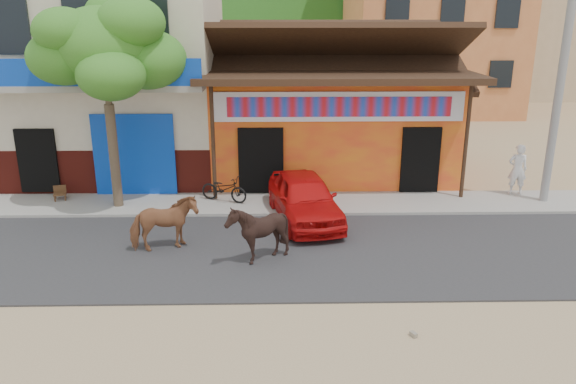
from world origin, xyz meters
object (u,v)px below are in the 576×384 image
(cow_dark, at_px, (258,232))
(cafe_chair_left, at_px, (59,187))
(cow_tan, at_px, (164,224))
(pedestrian, at_px, (517,169))
(utility_pole, at_px, (563,66))
(red_car, at_px, (304,198))
(scooter, at_px, (224,189))
(tree, at_px, (109,104))

(cow_dark, distance_m, cafe_chair_left, 7.57)
(cow_tan, bearing_deg, pedestrian, -88.94)
(utility_pole, distance_m, pedestrian, 3.33)
(red_car, relative_size, scooter, 2.59)
(cow_tan, height_order, cow_dark, cow_dark)
(cafe_chair_left, bearing_deg, scooter, -19.97)
(red_car, bearing_deg, cafe_chair_left, 156.01)
(red_car, bearing_deg, cow_tan, -161.68)
(cow_tan, distance_m, cafe_chair_left, 5.34)
(utility_pole, bearing_deg, pedestrian, 133.43)
(utility_pole, height_order, pedestrian, utility_pole)
(utility_pole, bearing_deg, scooter, 179.29)
(cow_dark, bearing_deg, pedestrian, 130.03)
(red_car, height_order, cafe_chair_left, red_car)
(utility_pole, bearing_deg, cow_dark, -154.83)
(tree, bearing_deg, cow_tan, -57.70)
(tree, relative_size, utility_pole, 0.75)
(utility_pole, bearing_deg, red_car, -169.57)
(red_car, height_order, pedestrian, pedestrian)
(cow_dark, relative_size, red_car, 0.37)
(tree, bearing_deg, scooter, 5.91)
(tree, distance_m, cafe_chair_left, 3.28)
(scooter, xyz_separation_m, pedestrian, (9.08, 0.53, 0.40))
(red_car, distance_m, pedestrian, 7.03)
(cow_tan, bearing_deg, red_car, -80.90)
(cafe_chair_left, bearing_deg, pedestrian, -16.02)
(cow_tan, distance_m, pedestrian, 10.96)
(tree, relative_size, pedestrian, 3.75)
(scooter, distance_m, cafe_chair_left, 5.02)
(cow_dark, distance_m, scooter, 4.30)
(tree, distance_m, cow_dark, 6.18)
(tree, xyz_separation_m, pedestrian, (12.18, 0.85, -2.20))
(pedestrian, bearing_deg, red_car, 24.56)
(cow_tan, xyz_separation_m, cow_dark, (2.29, -0.72, 0.04))
(tree, bearing_deg, red_car, -11.94)
(red_car, relative_size, pedestrian, 2.43)
(scooter, bearing_deg, utility_pole, -67.65)
(tree, distance_m, pedestrian, 12.41)
(cow_dark, bearing_deg, red_car, 165.29)
(tree, height_order, cow_dark, tree)
(utility_pole, relative_size, scooter, 5.33)
(tree, xyz_separation_m, red_car, (5.45, -1.15, -2.42))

